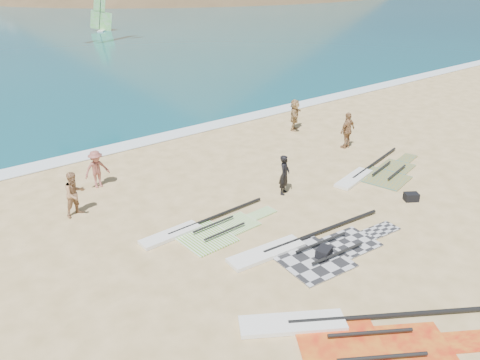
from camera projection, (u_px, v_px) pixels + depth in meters
ground at (332, 246)px, 14.71m from camera, size 300.00×300.00×0.00m
surf_line at (146, 142)px, 23.48m from camera, size 300.00×1.20×0.04m
rig_grey at (307, 249)px, 14.46m from camera, size 6.02×2.63×0.20m
rig_green at (202, 230)px, 15.47m from camera, size 4.97×1.97×0.19m
rig_orange at (375, 173)px, 19.76m from camera, size 5.59×2.81×0.20m
rig_red at (348, 335)px, 11.06m from camera, size 5.43×4.65×0.20m
gear_bag_near at (324, 253)px, 14.04m from camera, size 0.61×0.52×0.33m
gear_bag_far at (411, 197)px, 17.50m from camera, size 0.62×0.58×0.30m
person_wetsuit at (284, 175)px, 17.80m from camera, size 0.68×0.61×1.57m
beachgoer_left at (75, 194)px, 16.23m from camera, size 0.90×0.76×1.63m
beachgoer_mid at (97, 169)px, 18.35m from camera, size 1.00×0.59×1.53m
beachgoer_back at (347, 130)px, 22.35m from camera, size 1.07×0.52×1.77m
beachgoer_right at (295, 115)px, 24.87m from camera, size 1.53×1.35×1.67m
windsurfer_right at (101, 21)px, 63.69m from camera, size 2.59×2.54×4.77m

